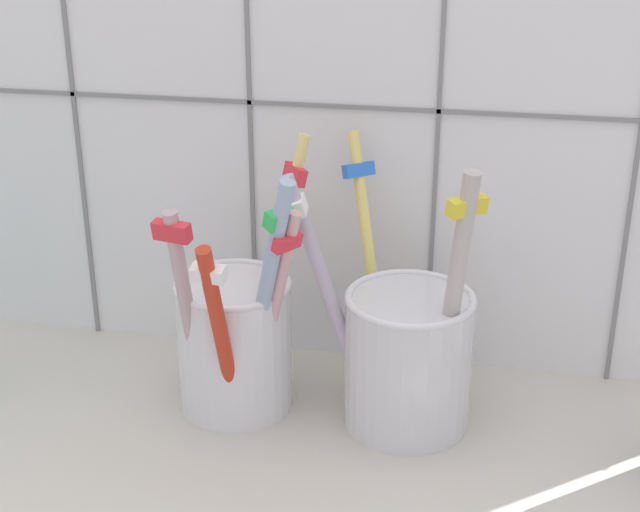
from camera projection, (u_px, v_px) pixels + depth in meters
The scene contains 4 objects.
counter_slab at pixel (311, 449), 60.35cm from camera, with size 64.00×22.00×2.00cm, color #BCB7AD.
tile_wall_back at pixel (345, 78), 62.61cm from camera, with size 64.00×2.20×45.00cm.
toothbrush_cup_left at pixel (237, 336), 61.32cm from camera, with size 9.17×11.64×18.23cm.
toothbrush_cup_right at pixel (407, 353), 59.62cm from camera, with size 12.41×11.19×18.24cm.
Camera 1 is at (10.03, -49.42, 36.42)cm, focal length 52.54 mm.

